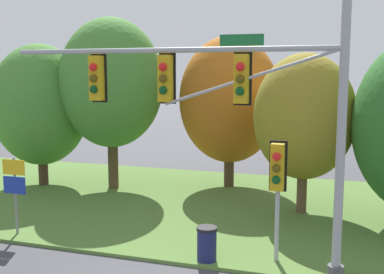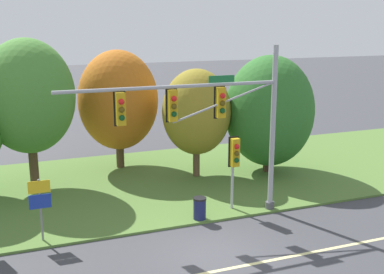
% 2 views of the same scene
% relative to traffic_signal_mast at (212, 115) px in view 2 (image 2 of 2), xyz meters
% --- Properties ---
extents(ground_plane, '(160.00, 160.00, 0.00)m').
position_rel_traffic_signal_mast_xyz_m(ground_plane, '(-1.00, -2.83, -4.48)').
color(ground_plane, '#3D3D42').
extents(lane_stripe, '(36.00, 0.16, 0.01)m').
position_rel_traffic_signal_mast_xyz_m(lane_stripe, '(-1.00, -4.03, -4.48)').
color(lane_stripe, beige).
rests_on(lane_stripe, ground).
extents(grass_verge, '(48.00, 11.50, 0.10)m').
position_rel_traffic_signal_mast_xyz_m(grass_verge, '(-1.00, 5.42, -4.43)').
color(grass_verge, '#517533').
rests_on(grass_verge, ground).
extents(traffic_signal_mast, '(9.13, 0.49, 7.10)m').
position_rel_traffic_signal_mast_xyz_m(traffic_signal_mast, '(0.00, 0.00, 0.00)').
color(traffic_signal_mast, '#9EA0A5').
rests_on(traffic_signal_mast, grass_verge).
extents(pedestrian_signal_further_along, '(0.46, 0.55, 3.26)m').
position_rel_traffic_signal_mast_xyz_m(pedestrian_signal_further_along, '(1.28, 0.46, -2.00)').
color(pedestrian_signal_further_along, '#9EA0A5').
rests_on(pedestrian_signal_further_along, grass_verge).
extents(route_sign_post, '(0.79, 0.08, 2.40)m').
position_rel_traffic_signal_mast_xyz_m(route_sign_post, '(-6.74, 0.24, -2.80)').
color(route_sign_post, slate).
rests_on(route_sign_post, grass_verge).
extents(tree_left_of_mast, '(4.39, 4.39, 7.30)m').
position_rel_traffic_signal_mast_xyz_m(tree_left_of_mast, '(-6.65, 6.58, 0.15)').
color(tree_left_of_mast, '#4C3823').
rests_on(tree_left_of_mast, grass_verge).
extents(tree_behind_signpost, '(4.37, 4.37, 6.55)m').
position_rel_traffic_signal_mast_xyz_m(tree_behind_signpost, '(-1.94, 8.44, -0.57)').
color(tree_behind_signpost, '#4C3823').
rests_on(tree_behind_signpost, grass_verge).
extents(tree_mid_verge, '(3.57, 3.57, 5.69)m').
position_rel_traffic_signal_mast_xyz_m(tree_mid_verge, '(1.49, 5.44, -0.93)').
color(tree_mid_verge, brown).
rests_on(tree_mid_verge, grass_verge).
extents(tree_tall_centre, '(4.75, 4.75, 6.33)m').
position_rel_traffic_signal_mast_xyz_m(tree_tall_centre, '(5.43, 4.82, -1.03)').
color(tree_tall_centre, '#423021').
rests_on(tree_tall_centre, grass_verge).
extents(trash_bin, '(0.56, 0.56, 0.93)m').
position_rel_traffic_signal_mast_xyz_m(trash_bin, '(-0.49, 0.02, -3.91)').
color(trash_bin, '#191E4C').
rests_on(trash_bin, grass_verge).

